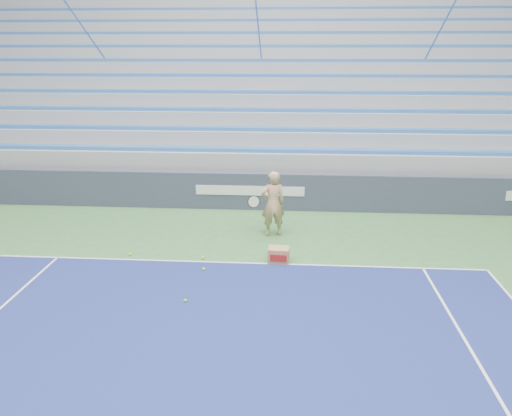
{
  "coord_description": "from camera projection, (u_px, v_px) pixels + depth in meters",
  "views": [
    {
      "loc": [
        1.19,
        1.7,
        4.6
      ],
      "look_at": [
        0.42,
        12.38,
        1.15
      ],
      "focal_mm": 35.0,
      "sensor_mm": 36.0,
      "label": 1
    }
  ],
  "objects": [
    {
      "name": "tennis_ball_1",
      "position": [
        203.0,
        258.0,
        11.37
      ],
      "size": [
        0.07,
        0.07,
        0.07
      ],
      "primitive_type": "sphere",
      "color": "#B7DA2C",
      "rests_on": "ground"
    },
    {
      "name": "tennis_ball_3",
      "position": [
        185.0,
        301.0,
        9.44
      ],
      "size": [
        0.07,
        0.07,
        0.07
      ],
      "primitive_type": "sphere",
      "color": "#B7DA2C",
      "rests_on": "ground"
    },
    {
      "name": "tennis_ball_0",
      "position": [
        130.0,
        254.0,
        11.56
      ],
      "size": [
        0.07,
        0.07,
        0.07
      ],
      "primitive_type": "sphere",
      "color": "#B7DA2C",
      "rests_on": "ground"
    },
    {
      "name": "sponsor_barrier",
      "position": [
        250.0,
        191.0,
        14.79
      ],
      "size": [
        30.0,
        0.32,
        1.1
      ],
      "color": "#353B51",
      "rests_on": "ground"
    },
    {
      "name": "tennis_ball_2",
      "position": [
        204.0,
        269.0,
        10.79
      ],
      "size": [
        0.07,
        0.07,
        0.07
      ],
      "primitive_type": "sphere",
      "color": "#B7DA2C",
      "rests_on": "ground"
    },
    {
      "name": "tennis_player",
      "position": [
        273.0,
        204.0,
        12.59
      ],
      "size": [
        0.96,
        0.9,
        1.69
      ],
      "color": "tan",
      "rests_on": "ground"
    },
    {
      "name": "bleachers",
      "position": [
        262.0,
        107.0,
        19.67
      ],
      "size": [
        31.0,
        9.15,
        7.3
      ],
      "color": "#999CA2",
      "rests_on": "ground"
    },
    {
      "name": "ball_box",
      "position": [
        279.0,
        255.0,
        11.17
      ],
      "size": [
        0.48,
        0.39,
        0.34
      ],
      "color": "#AB8053",
      "rests_on": "ground"
    }
  ]
}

